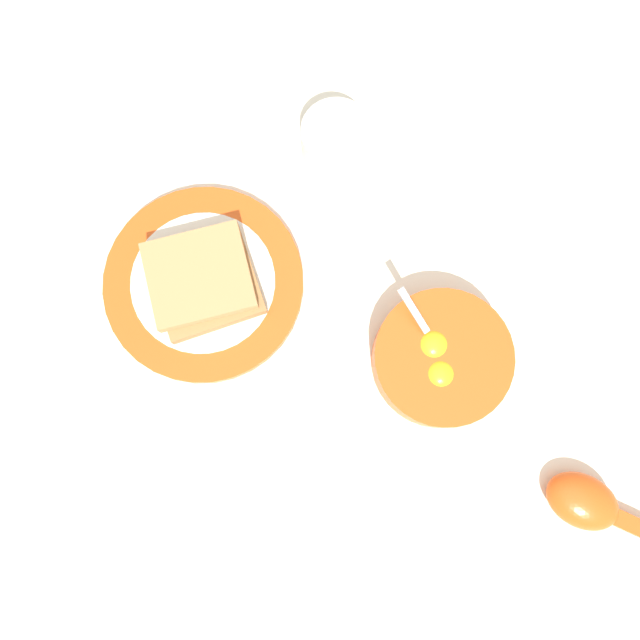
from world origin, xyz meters
TOP-DOWN VIEW (x-y plane):
  - ground_plane at (0.00, 0.00)m, footprint 3.00×3.00m
  - egg_bowl at (-0.02, -0.04)m, footprint 0.14×0.15m
  - toast_plate at (-0.23, 0.12)m, footprint 0.22×0.22m
  - toast_sandwich at (-0.23, 0.12)m, footprint 0.11×0.11m
  - soup_spoon at (0.08, -0.23)m, footprint 0.15×0.14m
  - drinking_cup at (-0.05, 0.22)m, footprint 0.08×0.08m

SIDE VIEW (x-z plane):
  - ground_plane at x=0.00m, z-range 0.00..0.00m
  - toast_plate at x=-0.23m, z-range 0.00..0.02m
  - soup_spoon at x=0.08m, z-range 0.00..0.03m
  - egg_bowl at x=-0.02m, z-range -0.01..0.06m
  - toast_sandwich at x=-0.23m, z-range 0.02..0.05m
  - drinking_cup at x=-0.05m, z-range 0.00..0.07m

